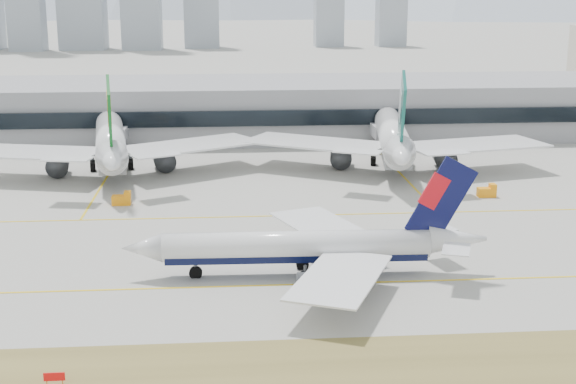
{
  "coord_description": "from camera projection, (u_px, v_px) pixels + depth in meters",
  "views": [
    {
      "loc": [
        -10.29,
        -109.56,
        39.93
      ],
      "look_at": [
        -0.14,
        18.0,
        7.5
      ],
      "focal_mm": 50.0,
      "sensor_mm": 36.0,
      "label": 1
    }
  ],
  "objects": [
    {
      "name": "ground",
      "position": [
        299.0,
        272.0,
        116.47
      ],
      "size": [
        3000.0,
        3000.0,
        0.0
      ],
      "primitive_type": "plane",
      "color": "#9E9D94",
      "rests_on": "ground"
    },
    {
      "name": "terminal",
      "position": [
        261.0,
        108.0,
        225.59
      ],
      "size": [
        280.0,
        43.1,
        15.0
      ],
      "color": "gray",
      "rests_on": "ground"
    },
    {
      "name": "gse_c",
      "position": [
        487.0,
        192.0,
        158.63
      ],
      "size": [
        3.55,
        2.0,
        2.6
      ],
      "color": "orange",
      "rests_on": "ground"
    },
    {
      "name": "gse_b",
      "position": [
        122.0,
        199.0,
        152.74
      ],
      "size": [
        3.55,
        2.0,
        2.6
      ],
      "color": "orange",
      "rests_on": "ground"
    },
    {
      "name": "taxiing_airliner",
      "position": [
        310.0,
        247.0,
        114.15
      ],
      "size": [
        52.24,
        45.46,
        17.57
      ],
      "rotation": [
        0.0,
        0.0,
        3.12
      ],
      "color": "white",
      "rests_on": "ground"
    },
    {
      "name": "widebody_eva",
      "position": [
        111.0,
        143.0,
        179.49
      ],
      "size": [
        68.37,
        67.52,
        24.62
      ],
      "rotation": [
        0.0,
        0.0,
        1.72
      ],
      "color": "white",
      "rests_on": "ground"
    },
    {
      "name": "widebody_cathay",
      "position": [
        393.0,
        138.0,
        184.47
      ],
      "size": [
        69.55,
        68.68,
        25.04
      ],
      "rotation": [
        0.0,
        0.0,
        1.43
      ],
      "color": "white",
      "rests_on": "ground"
    },
    {
      "name": "hold_sign_left",
      "position": [
        54.0,
        377.0,
        83.14
      ],
      "size": [
        2.2,
        0.15,
        1.35
      ],
      "color": "red",
      "rests_on": "ground"
    }
  ]
}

